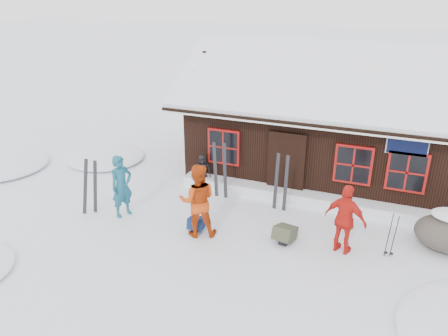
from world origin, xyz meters
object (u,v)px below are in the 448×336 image
at_px(backpack_blue, 196,225).
at_px(backpack_olive, 285,236).
at_px(skier_orange_left, 198,200).
at_px(skier_crouched, 203,171).
at_px(ski_poles, 391,236).
at_px(skier_orange_right, 345,220).
at_px(skier_teal, 122,186).
at_px(ski_pair_left, 90,188).

relative_size(backpack_blue, backpack_olive, 0.84).
relative_size(skier_orange_left, backpack_olive, 3.14).
bearing_deg(skier_crouched, ski_poles, -39.28).
bearing_deg(skier_orange_right, skier_orange_left, 25.76).
relative_size(skier_crouched, backpack_blue, 2.07).
bearing_deg(skier_teal, skier_crouched, -3.26).
height_order(skier_teal, skier_orange_right, skier_teal).
bearing_deg(backpack_olive, ski_poles, 15.77).
relative_size(skier_orange_right, ski_poles, 1.51).
xyz_separation_m(skier_teal, skier_orange_right, (5.96, 0.39, -0.00)).
bearing_deg(backpack_olive, skier_orange_left, -159.09).
xyz_separation_m(skier_teal, backpack_olive, (4.55, 0.31, -0.72)).
relative_size(ski_pair_left, ski_poles, 1.45).
bearing_deg(ski_pair_left, skier_teal, -4.36).
height_order(skier_orange_left, backpack_blue, skier_orange_left).
distance_m(skier_orange_left, ski_pair_left, 3.26).
height_order(skier_teal, backpack_olive, skier_teal).
distance_m(skier_orange_right, ski_poles, 1.14).
bearing_deg(skier_teal, skier_orange_left, -70.09).
xyz_separation_m(skier_crouched, ski_pair_left, (-2.18, -2.77, 0.26)).
relative_size(skier_teal, skier_crouched, 1.65).
bearing_deg(skier_teal, skier_orange_right, -62.50).
distance_m(skier_orange_right, backpack_olive, 1.58).
height_order(skier_teal, skier_orange_left, skier_orange_left).
distance_m(ski_pair_left, backpack_olive, 5.50).
height_order(skier_crouched, backpack_blue, skier_crouched).
xyz_separation_m(skier_orange_left, ski_pair_left, (-3.26, -0.07, -0.18)).
bearing_deg(skier_orange_left, skier_crouched, -92.07).
height_order(ski_poles, backpack_blue, ski_poles).
height_order(skier_crouched, ski_poles, ski_poles).
xyz_separation_m(skier_crouched, backpack_olive, (3.26, -2.23, -0.37)).
height_order(skier_orange_right, backpack_blue, skier_orange_right).
relative_size(skier_orange_left, ski_poles, 1.67).
bearing_deg(ski_poles, ski_pair_left, -173.94).
xyz_separation_m(skier_teal, ski_pair_left, (-0.89, -0.23, -0.09)).
xyz_separation_m(skier_orange_right, skier_crouched, (-4.66, 2.15, -0.34)).
bearing_deg(skier_orange_right, skier_teal, 20.79).
relative_size(skier_crouched, backpack_olive, 1.74).
xyz_separation_m(skier_orange_right, ski_pair_left, (-6.84, -0.62, -0.09)).
height_order(skier_teal, ski_poles, skier_teal).
relative_size(skier_orange_left, backpack_blue, 3.73).
bearing_deg(skier_orange_left, skier_orange_right, 164.83).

